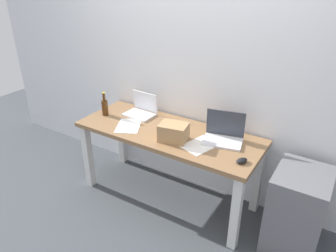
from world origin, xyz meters
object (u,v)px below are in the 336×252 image
object	(u,v)px
desk	(168,141)
laptop_right	(223,135)
filing_cabinet	(296,210)
cardboard_box	(174,132)
computer_mouse	(242,161)
beer_bottle	(105,107)
laptop_left	(141,110)

from	to	relation	value
desk	laptop_right	distance (m)	0.53
desk	filing_cabinet	world-z (taller)	desk
cardboard_box	computer_mouse	bearing A→B (deg)	-2.58
filing_cabinet	computer_mouse	bearing A→B (deg)	-159.07
beer_bottle	cardboard_box	bearing A→B (deg)	-5.45
desk	laptop_left	xyz separation A→B (m)	(-0.42, 0.16, 0.15)
laptop_left	filing_cabinet	xyz separation A→B (m)	(1.60, -0.14, -0.44)
desk	cardboard_box	world-z (taller)	cardboard_box
laptop_right	desk	bearing A→B (deg)	-168.62
laptop_left	filing_cabinet	distance (m)	1.66
beer_bottle	filing_cabinet	xyz separation A→B (m)	(1.90, 0.06, -0.48)
desk	computer_mouse	world-z (taller)	computer_mouse
laptop_left	laptop_right	xyz separation A→B (m)	(0.91, -0.06, 0.01)
laptop_right	computer_mouse	size ratio (longest dim) A/B	3.69
cardboard_box	filing_cabinet	size ratio (longest dim) A/B	0.34
computer_mouse	cardboard_box	xyz separation A→B (m)	(-0.62, 0.03, 0.06)
desk	beer_bottle	distance (m)	0.74
computer_mouse	filing_cabinet	distance (m)	0.62
cardboard_box	filing_cabinet	distance (m)	1.16
beer_bottle	cardboard_box	size ratio (longest dim) A/B	1.02
laptop_left	cardboard_box	world-z (taller)	laptop_left
filing_cabinet	beer_bottle	bearing A→B (deg)	-178.28
cardboard_box	laptop_right	bearing A→B (deg)	30.76
desk	cardboard_box	size ratio (longest dim) A/B	7.26
desk	filing_cabinet	distance (m)	1.21
beer_bottle	filing_cabinet	distance (m)	1.96
desk	beer_bottle	world-z (taller)	beer_bottle
laptop_left	laptop_right	bearing A→B (deg)	-4.02
laptop_left	filing_cabinet	size ratio (longest dim) A/B	0.43
laptop_right	filing_cabinet	world-z (taller)	laptop_right
laptop_right	beer_bottle	distance (m)	1.22
desk	laptop_right	world-z (taller)	laptop_right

